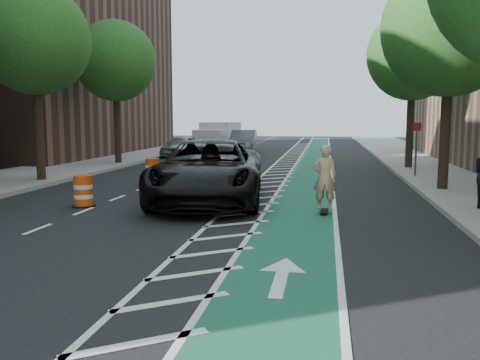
% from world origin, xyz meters
% --- Properties ---
extents(ground, '(120.00, 120.00, 0.00)m').
position_xyz_m(ground, '(0.00, 0.00, 0.00)').
color(ground, black).
rests_on(ground, ground).
extents(bike_lane, '(2.00, 90.00, 0.01)m').
position_xyz_m(bike_lane, '(3.00, 10.00, 0.01)').
color(bike_lane, '#1A5E40').
rests_on(bike_lane, ground).
extents(buffer_strip, '(1.40, 90.00, 0.01)m').
position_xyz_m(buffer_strip, '(1.50, 10.00, 0.01)').
color(buffer_strip, silver).
rests_on(buffer_strip, ground).
extents(sidewalk_right, '(5.00, 90.00, 0.15)m').
position_xyz_m(sidewalk_right, '(9.50, 10.00, 0.07)').
color(sidewalk_right, gray).
rests_on(sidewalk_right, ground).
extents(sidewalk_left, '(5.00, 90.00, 0.15)m').
position_xyz_m(sidewalk_left, '(-9.50, 10.00, 0.07)').
color(sidewalk_left, gray).
rests_on(sidewalk_left, ground).
extents(curb_right, '(0.12, 90.00, 0.16)m').
position_xyz_m(curb_right, '(7.05, 10.00, 0.08)').
color(curb_right, gray).
rests_on(curb_right, ground).
extents(curb_left, '(0.12, 90.00, 0.16)m').
position_xyz_m(curb_left, '(-7.05, 10.00, 0.08)').
color(curb_left, gray).
rests_on(curb_left, ground).
extents(building_left_far, '(14.00, 22.00, 18.00)m').
position_xyz_m(building_left_far, '(-17.50, 24.00, 9.00)').
color(building_left_far, brown).
rests_on(building_left_far, ground).
extents(tree_r_c, '(4.20, 4.20, 7.90)m').
position_xyz_m(tree_r_c, '(7.90, 8.00, 5.77)').
color(tree_r_c, '#382619').
rests_on(tree_r_c, ground).
extents(tree_l_c, '(4.20, 4.20, 7.90)m').
position_xyz_m(tree_l_c, '(-7.90, 8.00, 5.77)').
color(tree_l_c, '#382619').
rests_on(tree_l_c, ground).
extents(tree_r_d, '(4.20, 4.20, 7.90)m').
position_xyz_m(tree_r_d, '(7.90, 16.00, 5.77)').
color(tree_r_d, '#382619').
rests_on(tree_r_d, ground).
extents(tree_l_d, '(4.20, 4.20, 7.90)m').
position_xyz_m(tree_l_d, '(-7.90, 16.00, 5.77)').
color(tree_l_d, '#382619').
rests_on(tree_l_d, ground).
extents(sign_post, '(0.35, 0.08, 2.47)m').
position_xyz_m(sign_post, '(7.60, 12.00, 1.35)').
color(sign_post, '#4C4C4C').
rests_on(sign_post, ground).
extents(skateboard, '(0.24, 0.76, 0.10)m').
position_xyz_m(skateboard, '(3.70, 3.16, 0.08)').
color(skateboard, black).
rests_on(skateboard, ground).
extents(skateboarder, '(0.70, 0.47, 1.87)m').
position_xyz_m(skateboarder, '(3.70, 3.16, 1.03)').
color(skateboarder, tan).
rests_on(skateboarder, skateboard).
extents(suv_near, '(4.14, 7.52, 2.00)m').
position_xyz_m(suv_near, '(0.00, 4.70, 1.00)').
color(suv_near, black).
rests_on(suv_near, ground).
extents(suv_far, '(2.54, 5.54, 1.57)m').
position_xyz_m(suv_far, '(-0.75, 9.54, 0.78)').
color(suv_far, black).
rests_on(suv_far, ground).
extents(car_silver, '(2.19, 4.47, 1.47)m').
position_xyz_m(car_silver, '(-6.00, 22.28, 0.73)').
color(car_silver, '#929297').
rests_on(car_silver, ground).
extents(car_grey, '(2.22, 5.34, 1.72)m').
position_xyz_m(car_grey, '(-2.47, 26.88, 0.86)').
color(car_grey, '#5B5A5F').
rests_on(car_grey, ground).
extents(box_truck, '(3.06, 5.66, 2.25)m').
position_xyz_m(box_truck, '(-5.15, 30.13, 1.04)').
color(box_truck, silver).
rests_on(box_truck, ground).
extents(barrel_a, '(0.71, 0.71, 0.96)m').
position_xyz_m(barrel_a, '(-3.57, 3.14, 0.45)').
color(barrel_a, '#E6470C').
rests_on(barrel_a, ground).
extents(barrel_b, '(0.70, 0.70, 0.96)m').
position_xyz_m(barrel_b, '(-3.60, 9.50, 0.45)').
color(barrel_b, '#EE4B0C').
rests_on(barrel_b, ground).
extents(barrel_c, '(0.65, 0.65, 0.89)m').
position_xyz_m(barrel_c, '(-3.27, 18.36, 0.42)').
color(barrel_c, '#F2510C').
rests_on(barrel_c, ground).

